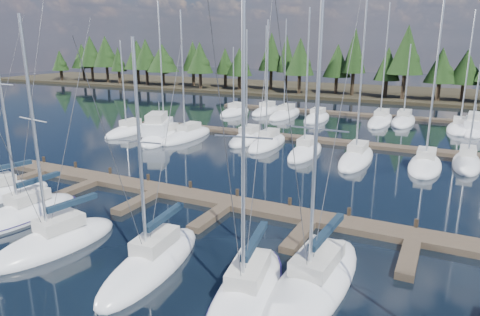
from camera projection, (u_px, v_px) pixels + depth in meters
The scene contains 13 objects.
ground at pixel (290, 163), 40.36m from camera, with size 260.00×260.00×0.00m, color black.
far_shore at pixel (386, 93), 92.05m from camera, with size 220.00×30.00×0.60m, color #2C2618.
main_dock at pixel (227, 206), 29.40m from camera, with size 44.00×6.13×0.90m.
back_docks at pixel (341, 126), 57.21m from camera, with size 50.00×21.80×0.40m.
front_sailboat_1 at pixel (25, 213), 27.90m from camera, with size 3.15×8.05×15.79m.
front_sailboat_2 at pixel (56, 242), 23.92m from camera, with size 4.09×7.86×13.24m.
front_sailboat_3 at pixel (152, 263), 21.69m from camera, with size 3.39×8.71×12.15m.
front_sailboat_4 at pixel (246, 295), 18.90m from camera, with size 4.34×9.73×13.74m.
front_sailboat_5 at pixel (313, 283), 19.84m from camera, with size 3.63×10.41×13.98m.
back_sailboat_rows at pixel (325, 131), 53.45m from camera, with size 46.73×33.37×16.88m.
motor_yacht_left at pixel (158, 134), 50.42m from camera, with size 7.38×10.75×5.14m.
motor_yacht_right at pixel (473, 129), 53.93m from camera, with size 3.27×8.55×4.20m.
tree_line at pixel (358, 61), 83.65m from camera, with size 185.71×11.50×13.51m.
Camera 1 is at (13.11, -6.82, 11.14)m, focal length 32.00 mm.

